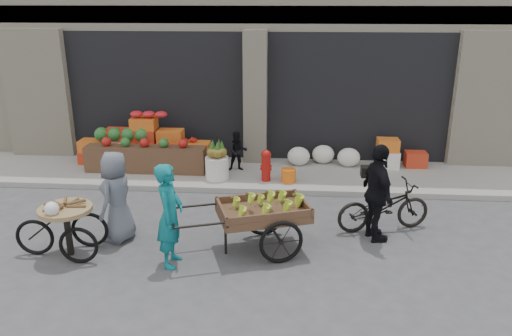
# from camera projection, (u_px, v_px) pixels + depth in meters

# --- Properties ---
(ground) EXTENTS (80.00, 80.00, 0.00)m
(ground) POSITION_uv_depth(u_px,v_px,m) (231.00, 265.00, 7.81)
(ground) COLOR #424244
(ground) RESTS_ON ground
(sidewalk) EXTENTS (18.00, 2.20, 0.12)m
(sidewalk) POSITION_uv_depth(u_px,v_px,m) (252.00, 174.00, 11.66)
(sidewalk) COLOR gray
(sidewalk) RESTS_ON ground
(building) EXTENTS (14.00, 6.45, 7.00)m
(building) POSITION_uv_depth(u_px,v_px,m) (264.00, 20.00, 14.30)
(building) COLOR beige
(building) RESTS_ON ground
(fruit_display) EXTENTS (3.10, 1.12, 1.24)m
(fruit_display) POSITION_uv_depth(u_px,v_px,m) (150.00, 144.00, 11.91)
(fruit_display) COLOR red
(fruit_display) RESTS_ON sidewalk
(pineapple_bin) EXTENTS (0.52, 0.52, 0.50)m
(pineapple_bin) POSITION_uv_depth(u_px,v_px,m) (217.00, 168.00, 11.14)
(pineapple_bin) COLOR silver
(pineapple_bin) RESTS_ON sidewalk
(fire_hydrant) EXTENTS (0.22, 0.22, 0.71)m
(fire_hydrant) POSITION_uv_depth(u_px,v_px,m) (266.00, 164.00, 10.97)
(fire_hydrant) COLOR #A5140F
(fire_hydrant) RESTS_ON sidewalk
(orange_bucket) EXTENTS (0.32, 0.32, 0.30)m
(orange_bucket) POSITION_uv_depth(u_px,v_px,m) (289.00, 175.00, 10.96)
(orange_bucket) COLOR orange
(orange_bucket) RESTS_ON sidewalk
(right_bay_goods) EXTENTS (3.35, 0.60, 0.70)m
(right_bay_goods) POSITION_uv_depth(u_px,v_px,m) (363.00, 155.00, 11.92)
(right_bay_goods) COLOR silver
(right_bay_goods) RESTS_ON sidewalk
(seated_person) EXTENTS (0.51, 0.43, 0.93)m
(seated_person) POSITION_uv_depth(u_px,v_px,m) (238.00, 151.00, 11.61)
(seated_person) COLOR black
(seated_person) RESTS_ON sidewalk
(banana_cart) EXTENTS (2.60, 1.67, 1.01)m
(banana_cart) POSITION_uv_depth(u_px,v_px,m) (260.00, 209.00, 8.07)
(banana_cart) COLOR brown
(banana_cart) RESTS_ON ground
(vendor_woman) EXTENTS (0.41, 0.61, 1.66)m
(vendor_woman) POSITION_uv_depth(u_px,v_px,m) (170.00, 215.00, 7.60)
(vendor_woman) COLOR #0F6D75
(vendor_woman) RESTS_ON ground
(tricycle_cart) EXTENTS (1.44, 0.90, 0.95)m
(tricycle_cart) POSITION_uv_depth(u_px,v_px,m) (67.00, 223.00, 7.96)
(tricycle_cart) COLOR #9E7F51
(tricycle_cart) RESTS_ON ground
(vendor_grey) EXTENTS (0.66, 0.86, 1.59)m
(vendor_grey) POSITION_uv_depth(u_px,v_px,m) (117.00, 197.00, 8.41)
(vendor_grey) COLOR slate
(vendor_grey) RESTS_ON ground
(bicycle) EXTENTS (1.81, 1.03, 0.90)m
(bicycle) POSITION_uv_depth(u_px,v_px,m) (384.00, 206.00, 8.88)
(bicycle) COLOR black
(bicycle) RESTS_ON ground
(cyclist) EXTENTS (0.67, 1.08, 1.71)m
(cyclist) POSITION_uv_depth(u_px,v_px,m) (377.00, 193.00, 8.39)
(cyclist) COLOR black
(cyclist) RESTS_ON ground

